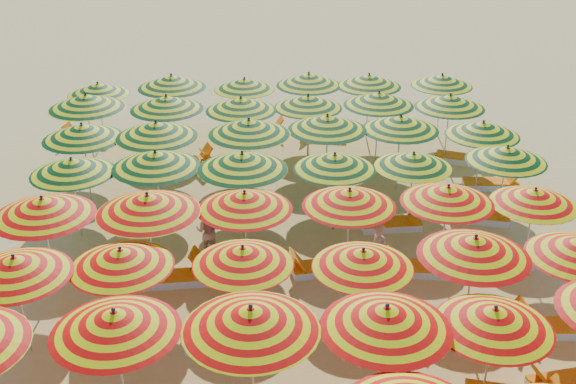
% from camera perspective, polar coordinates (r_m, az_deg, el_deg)
% --- Properties ---
extents(ground, '(120.00, 120.00, 0.00)m').
position_cam_1_polar(ground, '(19.48, 0.10, -4.88)').
color(ground, tan).
rests_on(ground, ground).
extents(umbrella_7, '(2.87, 2.87, 2.54)m').
position_cam_1_polar(umbrella_7, '(13.54, -13.53, -9.94)').
color(umbrella_7, silver).
rests_on(umbrella_7, ground).
extents(umbrella_8, '(2.54, 2.54, 2.67)m').
position_cam_1_polar(umbrella_8, '(13.05, -2.96, -10.00)').
color(umbrella_8, silver).
rests_on(umbrella_8, ground).
extents(umbrella_9, '(3.04, 3.04, 2.58)m').
position_cam_1_polar(umbrella_9, '(13.32, 7.79, -9.82)').
color(umbrella_9, silver).
rests_on(umbrella_9, ground).
extents(umbrella_10, '(2.65, 2.65, 2.39)m').
position_cam_1_polar(umbrella_10, '(14.01, 15.99, -9.57)').
color(umbrella_10, silver).
rests_on(umbrella_10, ground).
extents(umbrella_12, '(2.35, 2.35, 2.45)m').
position_cam_1_polar(umbrella_12, '(15.89, -20.77, -5.51)').
color(umbrella_12, silver).
rests_on(umbrella_12, ground).
extents(umbrella_13, '(2.97, 2.97, 2.37)m').
position_cam_1_polar(umbrella_13, '(15.67, -13.07, -5.12)').
color(umbrella_13, silver).
rests_on(umbrella_13, ground).
extents(umbrella_14, '(2.92, 2.92, 2.34)m').
position_cam_1_polar(umbrella_14, '(15.43, -3.59, -5.07)').
color(umbrella_14, silver).
rests_on(umbrella_14, ground).
extents(umbrella_15, '(2.25, 2.25, 2.33)m').
position_cam_1_polar(umbrella_15, '(15.41, 5.95, -5.27)').
color(umbrella_15, silver).
rests_on(umbrella_15, ground).
extents(umbrella_16, '(3.11, 3.11, 2.57)m').
position_cam_1_polar(umbrella_16, '(15.83, 14.54, -4.23)').
color(umbrella_16, silver).
rests_on(umbrella_16, ground).
extents(umbrella_18, '(2.71, 2.71, 2.58)m').
position_cam_1_polar(umbrella_18, '(17.87, -18.80, -1.14)').
color(umbrella_18, silver).
rests_on(umbrella_18, ground).
extents(umbrella_19, '(2.65, 2.65, 2.63)m').
position_cam_1_polar(umbrella_19, '(17.28, -11.03, -0.92)').
color(umbrella_19, silver).
rests_on(umbrella_19, ground).
extents(umbrella_20, '(3.06, 3.06, 2.48)m').
position_cam_1_polar(umbrella_20, '(17.44, -3.45, -0.70)').
color(umbrella_20, silver).
rests_on(umbrella_20, ground).
extents(umbrella_21, '(2.69, 2.69, 2.46)m').
position_cam_1_polar(umbrella_21, '(17.64, 4.87, -0.48)').
color(umbrella_21, silver).
rests_on(umbrella_21, ground).
extents(umbrella_22, '(2.70, 2.70, 2.46)m').
position_cam_1_polar(umbrella_22, '(18.17, 12.51, -0.21)').
color(umbrella_22, silver).
rests_on(umbrella_22, ground).
extents(umbrella_23, '(2.23, 2.23, 2.31)m').
position_cam_1_polar(umbrella_23, '(18.95, 18.90, -0.38)').
color(umbrella_23, silver).
rests_on(umbrella_23, ground).
extents(umbrella_24, '(2.63, 2.63, 2.42)m').
position_cam_1_polar(umbrella_24, '(20.22, -16.71, 1.94)').
color(umbrella_24, silver).
rests_on(umbrella_24, ground).
extents(umbrella_25, '(2.96, 2.96, 2.56)m').
position_cam_1_polar(umbrella_25, '(19.80, -10.41, 2.53)').
color(umbrella_25, silver).
rests_on(umbrella_25, ground).
extents(umbrella_26, '(2.55, 2.55, 2.60)m').
position_cam_1_polar(umbrella_26, '(19.32, -3.64, 2.43)').
color(umbrella_26, silver).
rests_on(umbrella_26, ground).
extents(umbrella_27, '(2.67, 2.67, 2.40)m').
position_cam_1_polar(umbrella_27, '(19.74, 3.71, 2.41)').
color(umbrella_27, silver).
rests_on(umbrella_27, ground).
extents(umbrella_28, '(2.86, 2.86, 2.30)m').
position_cam_1_polar(umbrella_28, '(20.29, 9.88, 2.47)').
color(umbrella_28, silver).
rests_on(umbrella_28, ground).
extents(umbrella_29, '(2.50, 2.50, 2.40)m').
position_cam_1_polar(umbrella_29, '(21.07, 16.91, 2.87)').
color(umbrella_29, silver).
rests_on(umbrella_29, ground).
extents(umbrella_30, '(3.07, 3.07, 2.54)m').
position_cam_1_polar(umbrella_30, '(22.27, -15.94, 4.60)').
color(umbrella_30, silver).
rests_on(umbrella_30, ground).
extents(umbrella_31, '(2.86, 2.86, 2.62)m').
position_cam_1_polar(umbrella_31, '(21.74, -10.36, 4.87)').
color(umbrella_31, silver).
rests_on(umbrella_31, ground).
extents(umbrella_32, '(3.10, 3.10, 2.65)m').
position_cam_1_polar(umbrella_32, '(21.54, -3.11, 5.14)').
color(umbrella_32, silver).
rests_on(umbrella_32, ground).
extents(umbrella_33, '(2.55, 2.55, 2.58)m').
position_cam_1_polar(umbrella_33, '(22.05, 3.12, 5.48)').
color(umbrella_33, silver).
rests_on(umbrella_33, ground).
extents(umbrella_34, '(2.40, 2.40, 2.52)m').
position_cam_1_polar(umbrella_34, '(22.41, 8.88, 5.40)').
color(umbrella_34, silver).
rests_on(umbrella_34, ground).
extents(umbrella_35, '(2.56, 2.56, 2.41)m').
position_cam_1_polar(umbrella_35, '(22.76, 15.14, 4.84)').
color(umbrella_35, silver).
rests_on(umbrella_35, ground).
extents(umbrella_36, '(2.90, 2.90, 2.66)m').
position_cam_1_polar(umbrella_36, '(24.57, -15.65, 6.91)').
color(umbrella_36, silver).
rests_on(umbrella_36, ground).
extents(umbrella_37, '(3.10, 3.10, 2.56)m').
position_cam_1_polar(umbrella_37, '(24.16, -9.58, 6.97)').
color(umbrella_37, silver).
rests_on(umbrella_37, ground).
extents(umbrella_38, '(2.93, 2.93, 2.50)m').
position_cam_1_polar(umbrella_38, '(23.89, -3.74, 6.93)').
color(umbrella_38, silver).
rests_on(umbrella_38, ground).
extents(umbrella_39, '(3.04, 3.04, 2.44)m').
position_cam_1_polar(umbrella_39, '(24.25, 1.60, 7.14)').
color(umbrella_39, silver).
rests_on(umbrella_39, ground).
extents(umbrella_40, '(2.42, 2.42, 2.51)m').
position_cam_1_polar(umbrella_40, '(24.51, 7.19, 7.30)').
color(umbrella_40, silver).
rests_on(umbrella_40, ground).
extents(umbrella_41, '(2.45, 2.45, 2.48)m').
position_cam_1_polar(umbrella_41, '(24.76, 12.68, 6.99)').
color(umbrella_41, silver).
rests_on(umbrella_41, ground).
extents(umbrella_42, '(2.86, 2.86, 2.32)m').
position_cam_1_polar(umbrella_42, '(26.76, -14.78, 7.88)').
color(umbrella_42, silver).
rests_on(umbrella_42, ground).
extents(umbrella_43, '(3.17, 3.17, 2.58)m').
position_cam_1_polar(umbrella_43, '(26.28, -9.19, 8.61)').
color(umbrella_43, silver).
rests_on(umbrella_43, ground).
extents(umbrella_44, '(2.28, 2.28, 2.33)m').
position_cam_1_polar(umbrella_44, '(26.42, -3.47, 8.50)').
color(umbrella_44, silver).
rests_on(umbrella_44, ground).
extents(umbrella_45, '(2.66, 2.66, 2.51)m').
position_cam_1_polar(umbrella_45, '(26.38, 1.65, 8.87)').
color(umbrella_45, silver).
rests_on(umbrella_45, ground).
extents(umbrella_46, '(2.46, 2.46, 2.49)m').
position_cam_1_polar(umbrella_46, '(26.48, 6.41, 8.74)').
color(umbrella_46, silver).
rests_on(umbrella_46, ground).
extents(umbrella_47, '(2.62, 2.62, 2.38)m').
position_cam_1_polar(umbrella_47, '(27.24, 12.07, 8.62)').
color(umbrella_47, silver).
rests_on(umbrella_47, ground).
extents(lounger_5, '(1.80, 0.84, 0.69)m').
position_cam_1_polar(lounger_5, '(16.10, 21.23, -13.88)').
color(lounger_5, white).
rests_on(lounger_5, ground).
extents(lounger_6, '(1.82, 1.03, 0.69)m').
position_cam_1_polar(lounger_6, '(16.33, -5.19, -11.25)').
color(lounger_6, white).
rests_on(lounger_6, ground).
extents(lounger_7, '(1.77, 0.69, 0.69)m').
position_cam_1_polar(lounger_7, '(16.72, 7.59, -10.38)').
color(lounger_7, white).
rests_on(lounger_7, ground).
extents(lounger_8, '(1.78, 0.76, 0.69)m').
position_cam_1_polar(lounger_8, '(17.20, 15.60, -10.08)').
color(lounger_8, white).
rests_on(lounger_8, ground).
extents(lounger_9, '(1.76, 0.67, 0.69)m').
position_cam_1_polar(lounger_9, '(17.45, 19.35, -10.10)').
color(lounger_9, white).
rests_on(lounger_9, ground).
extents(lounger_10, '(1.76, 0.68, 0.69)m').
position_cam_1_polar(lounger_10, '(18.39, -8.55, -6.71)').
color(lounger_10, white).
rests_on(lounger_10, ground).
extents(lounger_11, '(1.82, 0.93, 0.69)m').
position_cam_1_polar(lounger_11, '(18.53, -5.14, -6.23)').
color(lounger_11, white).
rests_on(lounger_11, ground).
extents(lounger_12, '(1.79, 0.80, 0.69)m').
position_cam_1_polar(lounger_12, '(18.62, 2.77, -5.97)').
color(lounger_12, white).
rests_on(lounger_12, ground).
extents(lounger_13, '(1.81, 0.86, 0.69)m').
position_cam_1_polar(lounger_13, '(18.86, 10.29, -5.96)').
color(lounger_13, white).
rests_on(lounger_13, ground).
extents(lounger_14, '(1.82, 0.98, 0.69)m').
position_cam_1_polar(lounger_14, '(19.79, 16.57, -5.04)').
color(lounger_14, white).
rests_on(lounger_14, ground).
extents(lounger_15, '(1.75, 0.65, 0.69)m').
position_cam_1_polar(lounger_15, '(20.82, 8.27, -2.51)').
color(lounger_15, white).
rests_on(lounger_15, ground).
extents(lounger_16, '(1.82, 1.02, 0.69)m').
position_cam_1_polar(lounger_16, '(21.74, 14.99, -1.88)').
color(lounger_16, white).
rests_on(lounger_16, ground).
extents(lounger_17, '(1.78, 0.75, 0.69)m').
position_cam_1_polar(lounger_17, '(23.89, 15.80, 0.64)').
color(lounger_17, white).
rests_on(lounger_17, ground).
extents(lounger_18, '(1.83, 1.12, 0.69)m').
position_cam_1_polar(lounger_18, '(24.72, -7.88, 2.31)').
color(lounger_18, white).
rests_on(lounger_18, ground).
extents(lounger_19, '(1.82, 1.21, 0.69)m').
position_cam_1_polar(lounger_19, '(24.69, -4.98, 2.43)').
color(lounger_19, white).
rests_on(lounger_19, ground).
extents(lounger_20, '(1.82, 1.26, 0.69)m').
position_cam_1_polar(lounger_20, '(25.52, 13.60, 2.58)').
color(lounger_20, white).
rests_on(lounger_20, ground).
extents(lounger_21, '(1.82, 1.01, 0.69)m').
position_cam_1_polar(lounger_21, '(27.45, -15.58, 4.04)').
color(lounger_21, white).
rests_on(lounger_21, ground).
extents(lounger_22, '(1.76, 0.66, 0.69)m').
position_cam_1_polar(lounger_22, '(27.23, -2.11, 4.83)').
color(lounger_22, white).
rests_on(lounger_22, ground).
extents(lounger_23, '(1.81, 0.90, 0.69)m').
position_cam_1_polar(lounger_23, '(26.95, 2.70, 4.59)').
color(lounger_23, white).
rests_on(lounger_23, ground).
extents(beachgoer_a, '(0.57, 0.63, 1.45)m').
position_cam_1_polar(beachgoer_a, '(18.29, 7.14, -4.72)').
color(beachgoer_a, tan).
rests_on(beachgoer_a, ground).
extents(beachgoer_b, '(0.84, 0.73, 1.46)m').
position_cam_1_polar(beachgoer_b, '(19.18, -6.31, -3.06)').
color(beachgoer_b, tan).
rests_on(beachgoer_b, ground).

